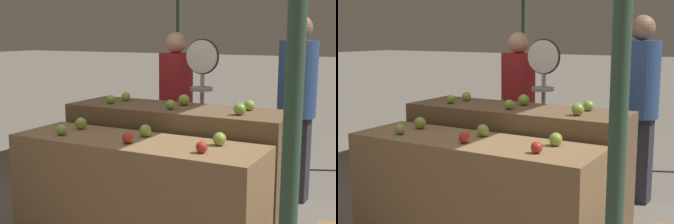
{
  "view_description": "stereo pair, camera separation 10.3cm",
  "coord_description": "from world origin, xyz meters",
  "views": [
    {
      "loc": [
        1.62,
        -2.55,
        1.54
      ],
      "look_at": [
        0.09,
        0.3,
        1.0
      ],
      "focal_mm": 50.0,
      "sensor_mm": 36.0,
      "label": 1
    },
    {
      "loc": [
        1.71,
        -2.5,
        1.54
      ],
      "look_at": [
        0.09,
        0.3,
        1.0
      ],
      "focal_mm": 50.0,
      "sensor_mm": 36.0,
      "label": 2
    }
  ],
  "objects": [
    {
      "name": "display_counter_front",
      "position": [
        0.0,
        0.0,
        0.42
      ],
      "size": [
        1.73,
        0.55,
        0.85
      ],
      "primitive_type": "cube",
      "color": "olive",
      "rests_on": "ground_plane"
    },
    {
      "name": "apple_front_2",
      "position": [
        0.53,
        -0.1,
        0.88
      ],
      "size": [
        0.07,
        0.07,
        0.07
      ],
      "primitive_type": "sphere",
      "color": "#B72D23",
      "rests_on": "display_counter_front"
    },
    {
      "name": "display_counter_back",
      "position": [
        0.0,
        0.6,
        0.49
      ],
      "size": [
        1.73,
        0.55,
        0.98
      ],
      "primitive_type": "cube",
      "color": "brown",
      "rests_on": "ground_plane"
    },
    {
      "name": "apple_back_0",
      "position": [
        -0.55,
        0.5,
        1.02
      ],
      "size": [
        0.07,
        0.07,
        0.07
      ],
      "primitive_type": "sphere",
      "color": "#84AD3D",
      "rests_on": "display_counter_back"
    },
    {
      "name": "produce_scale",
      "position": [
        -0.07,
        1.23,
        1.1
      ],
      "size": [
        0.31,
        0.2,
        1.5
      ],
      "color": "#99999E",
      "rests_on": "ground_plane"
    },
    {
      "name": "person_vendor_at_scale",
      "position": [
        -0.47,
        1.51,
        0.9
      ],
      "size": [
        0.37,
        0.37,
        1.56
      ],
      "rotation": [
        0.0,
        0.0,
        3.26
      ],
      "color": "#2D2D38",
      "rests_on": "ground_plane"
    },
    {
      "name": "apple_front_1",
      "position": [
        0.01,
        -0.1,
        0.88
      ],
      "size": [
        0.07,
        0.07,
        0.07
      ],
      "primitive_type": "sphere",
      "color": "red",
      "rests_on": "display_counter_front"
    },
    {
      "name": "person_customer_left",
      "position": [
        0.66,
        1.7,
        0.99
      ],
      "size": [
        0.37,
        0.37,
        1.7
      ],
      "rotation": [
        0.0,
        0.0,
        3.08
      ],
      "color": "#2D2D38",
      "rests_on": "ground_plane"
    },
    {
      "name": "apple_back_4",
      "position": [
        0.01,
        0.71,
        1.03
      ],
      "size": [
        0.09,
        0.09,
        0.09
      ],
      "primitive_type": "sphere",
      "color": "#84AD3D",
      "rests_on": "display_counter_back"
    },
    {
      "name": "apple_back_5",
      "position": [
        0.54,
        0.71,
        1.02
      ],
      "size": [
        0.08,
        0.08,
        0.08
      ],
      "primitive_type": "sphere",
      "color": "#84AD3D",
      "rests_on": "display_counter_back"
    },
    {
      "name": "apple_back_2",
      "position": [
        0.55,
        0.49,
        1.02
      ],
      "size": [
        0.09,
        0.09,
        0.09
      ],
      "primitive_type": "sphere",
      "color": "#7AA338",
      "rests_on": "display_counter_back"
    },
    {
      "name": "apple_front_4",
      "position": [
        0.01,
        0.12,
        0.89
      ],
      "size": [
        0.08,
        0.08,
        0.08
      ],
      "primitive_type": "sphere",
      "color": "#8EB247",
      "rests_on": "display_counter_front"
    },
    {
      "name": "apple_front_0",
      "position": [
        -0.53,
        -0.11,
        0.88
      ],
      "size": [
        0.07,
        0.07,
        0.07
      ],
      "primitive_type": "sphere",
      "color": "#8EB247",
      "rests_on": "display_counter_front"
    },
    {
      "name": "apple_front_3",
      "position": [
        -0.54,
        0.11,
        0.89
      ],
      "size": [
        0.09,
        0.09,
        0.09
      ],
      "primitive_type": "sphere",
      "color": "#8EB247",
      "rests_on": "display_counter_front"
    },
    {
      "name": "apple_back_1",
      "position": [
        0.01,
        0.48,
        1.02
      ],
      "size": [
        0.07,
        0.07,
        0.07
      ],
      "primitive_type": "sphere",
      "color": "#84AD3D",
      "rests_on": "display_counter_back"
    },
    {
      "name": "apple_front_5",
      "position": [
        0.55,
        0.12,
        0.89
      ],
      "size": [
        0.08,
        0.08,
        0.08
      ],
      "primitive_type": "sphere",
      "color": "#84AD3D",
      "rests_on": "display_counter_front"
    },
    {
      "name": "apple_back_3",
      "position": [
        -0.53,
        0.7,
        1.02
      ],
      "size": [
        0.07,
        0.07,
        0.07
      ],
      "primitive_type": "sphere",
      "color": "#8EB247",
      "rests_on": "display_counter_back"
    }
  ]
}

